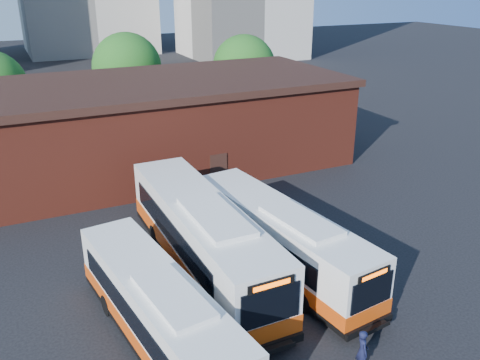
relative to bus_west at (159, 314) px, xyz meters
name	(u,v)px	position (x,y,z in m)	size (l,w,h in m)	color
ground	(283,318)	(5.08, -0.60, -1.41)	(220.00, 220.00, 0.00)	black
bus_west	(159,314)	(0.00, 0.00, 0.00)	(3.82, 11.53, 3.10)	white
bus_midwest	(203,240)	(3.40, 4.21, 0.29)	(3.03, 13.80, 3.74)	white
bus_mideast	(280,241)	(6.81, 2.83, 0.10)	(4.03, 12.38, 3.32)	white
transit_worker	(362,351)	(6.12, -4.39, -0.55)	(0.62, 0.41, 1.71)	black
depot_building	(148,124)	(5.08, 19.40, 1.85)	(28.60, 12.60, 6.40)	maroon
tree_mid	(127,67)	(7.08, 33.40, 3.67)	(6.56, 6.56, 8.36)	#382314
tree_east	(244,67)	(18.08, 30.40, 3.43)	(6.24, 6.24, 7.96)	#382314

